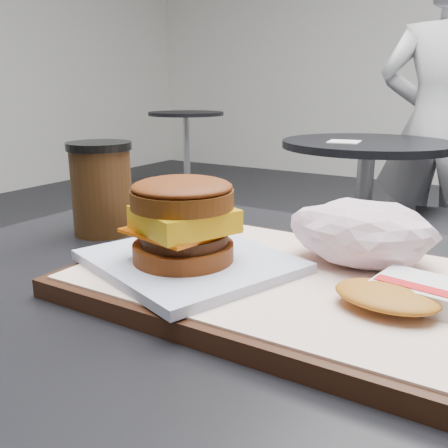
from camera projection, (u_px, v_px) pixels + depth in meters
customer_table at (241, 437)px, 0.56m from camera, size 0.80×0.60×0.77m
serving_tray at (275, 280)px, 0.50m from camera, size 0.38×0.28×0.02m
breakfast_sandwich at (185, 231)px, 0.49m from camera, size 0.24×0.22×0.09m
hash_brown at (412, 295)px, 0.41m from camera, size 0.12×0.10×0.02m
crumpled_wrapper at (362, 232)px, 0.51m from camera, size 0.15×0.11×0.06m
coffee_cup at (102, 188)px, 0.68m from camera, size 0.09×0.09×0.13m
neighbor_table at (364, 188)px, 2.10m from camera, size 0.70×0.70×0.75m
napkin at (344, 142)px, 2.00m from camera, size 0.14×0.14×0.00m
patron at (439, 129)px, 2.30m from camera, size 0.59×0.41×1.55m
bg_table_mid at (186, 134)px, 4.41m from camera, size 0.66×0.66×0.75m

